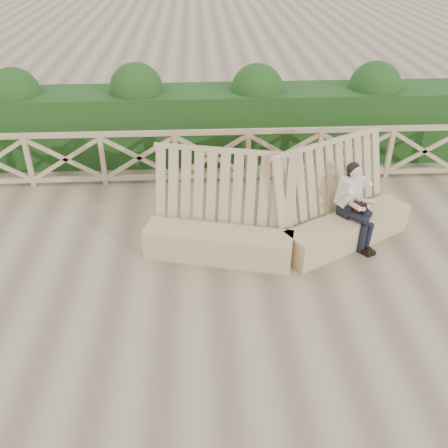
{
  "coord_description": "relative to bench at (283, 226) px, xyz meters",
  "views": [
    {
      "loc": [
        -0.25,
        -5.57,
        4.65
      ],
      "look_at": [
        0.07,
        0.4,
        0.9
      ],
      "focal_mm": 40.0,
      "sensor_mm": 36.0,
      "label": 1
    }
  ],
  "objects": [
    {
      "name": "ground",
      "position": [
        -1.06,
        -1.07,
        -0.41
      ],
      "size": [
        60.0,
        60.0,
        0.0
      ],
      "primitive_type": "plane",
      "color": "brown",
      "rests_on": "ground"
    },
    {
      "name": "guardrail",
      "position": [
        -1.06,
        2.43,
        0.14
      ],
      "size": [
        10.1,
        0.09,
        1.1
      ],
      "color": "olive",
      "rests_on": "ground"
    },
    {
      "name": "woman",
      "position": [
        1.13,
        0.12,
        0.35
      ],
      "size": [
        0.65,
        0.82,
        1.39
      ],
      "rotation": [
        0.0,
        0.0,
        0.62
      ],
      "color": "black",
      "rests_on": "ground"
    },
    {
      "name": "bench",
      "position": [
        0.0,
        0.0,
        0.0
      ],
      "size": [
        4.41,
        1.8,
        1.62
      ],
      "rotation": [
        0.0,
        0.0,
        0.07
      ],
      "color": "#997E57",
      "rests_on": "ground"
    },
    {
      "name": "hedge",
      "position": [
        -1.06,
        3.63,
        0.34
      ],
      "size": [
        12.0,
        1.2,
        1.5
      ],
      "primitive_type": "cube",
      "color": "black",
      "rests_on": "ground"
    }
  ]
}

